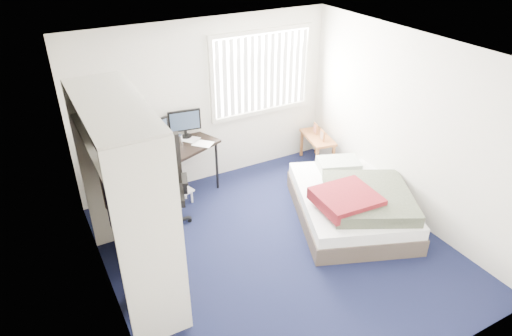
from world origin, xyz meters
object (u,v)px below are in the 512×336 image
(office_chair, at_px, (164,192))
(nightstand, at_px, (318,140))
(desk, at_px, (158,151))
(bed, at_px, (352,203))

(office_chair, relative_size, nightstand, 1.67)
(desk, bearing_deg, bed, -37.78)
(nightstand, height_order, bed, nightstand)
(bed, bearing_deg, desk, 142.22)
(nightstand, bearing_deg, desk, 177.56)
(desk, relative_size, office_chair, 1.40)
(desk, bearing_deg, office_chair, -103.80)
(desk, height_order, nightstand, desk)
(office_chair, distance_m, bed, 2.55)
(bed, bearing_deg, nightstand, 71.98)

